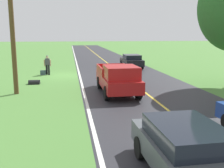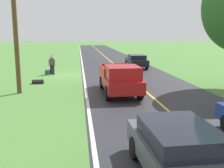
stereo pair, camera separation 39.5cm
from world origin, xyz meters
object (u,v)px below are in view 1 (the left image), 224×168
Objects in this scene: suitcase_carried at (43,73)px; utility_pole_roadside at (12,24)px; sedan_near_oncoming at (132,61)px; pickup_truck_passing at (118,78)px; sedan_ahead_same_lane at (188,151)px; hitchhiker_walking at (48,64)px.

suitcase_carried is 8.54m from utility_pole_roadside.
pickup_truck_passing is at bearing 73.28° from sedan_near_oncoming.
pickup_truck_passing is at bearing 33.44° from suitcase_carried.
sedan_ahead_same_lane is at bearing 119.45° from utility_pole_roadside.
hitchhiker_walking is 0.88m from suitcase_carried.
suitcase_carried is at bearing -96.84° from utility_pole_roadside.
utility_pole_roadside reaches higher than sedan_ahead_same_lane.
hitchhiker_walking is 0.32× the size of pickup_truck_passing.
sedan_ahead_same_lane is 22.57m from sedan_near_oncoming.
sedan_near_oncoming is (-8.57, -3.77, -0.23)m from hitchhiker_walking.
hitchhiker_walking is 0.21× the size of utility_pole_roadside.
sedan_ahead_same_lane is (0.01, 9.89, -0.21)m from pickup_truck_passing.
sedan_near_oncoming is at bearing 114.85° from suitcase_carried.
pickup_truck_passing reaches higher than hitchhiker_walking.
sedan_near_oncoming is at bearing -131.06° from utility_pole_roadside.
sedan_ahead_same_lane is at bearing 80.48° from sedan_near_oncoming.
utility_pole_roadside is at bearing 80.10° from hitchhiker_walking.
pickup_truck_passing is 9.89m from sedan_ahead_same_lane.
hitchhiker_walking is at bearing -99.90° from utility_pole_roadside.
sedan_near_oncoming is 0.53× the size of utility_pole_roadside.
hitchhiker_walking is 3.80× the size of suitcase_carried.
hitchhiker_walking is 8.33m from utility_pole_roadside.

